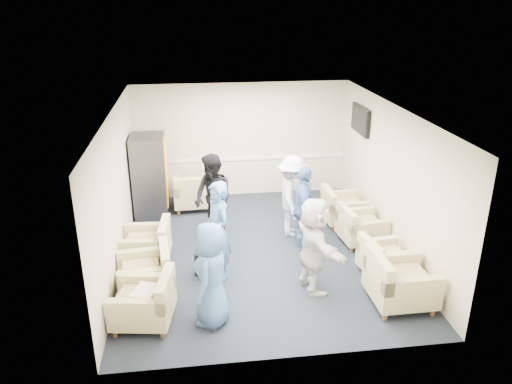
{
  "coord_description": "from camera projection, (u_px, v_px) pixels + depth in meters",
  "views": [
    {
      "loc": [
        -1.16,
        -8.3,
        4.53
      ],
      "look_at": [
        -0.03,
        0.2,
        1.14
      ],
      "focal_mm": 35.0,
      "sensor_mm": 36.0,
      "label": 1
    }
  ],
  "objects": [
    {
      "name": "floor",
      "position": [
        259.0,
        252.0,
        9.46
      ],
      "size": [
        6.0,
        6.0,
        0.0
      ],
      "primitive_type": "plane",
      "color": "black",
      "rests_on": "ground"
    },
    {
      "name": "ceiling",
      "position": [
        259.0,
        111.0,
        8.47
      ],
      "size": [
        6.0,
        6.0,
        0.0
      ],
      "primitive_type": "plane",
      "rotation": [
        3.14,
        0.0,
        0.0
      ],
      "color": "white",
      "rests_on": "back_wall"
    },
    {
      "name": "right_wall",
      "position": [
        392.0,
        179.0,
        9.27
      ],
      "size": [
        0.02,
        6.0,
        2.7
      ],
      "primitive_type": "cube",
      "color": "beige",
      "rests_on": "floor"
    },
    {
      "name": "armchair_right_midfar",
      "position": [
        359.0,
        228.0,
        9.68
      ],
      "size": [
        0.88,
        0.88,
        0.64
      ],
      "rotation": [
        0.0,
        0.0,
        1.67
      ],
      "color": "tan",
      "rests_on": "floor"
    },
    {
      "name": "person_front_left",
      "position": [
        211.0,
        275.0,
        7.15
      ],
      "size": [
        0.74,
        0.91,
        1.6
      ],
      "primitive_type": "imported",
      "rotation": [
        0.0,
        0.0,
        -1.91
      ],
      "color": "#4469A3",
      "rests_on": "floor"
    },
    {
      "name": "front_wall",
      "position": [
        292.0,
        270.0,
        6.2
      ],
      "size": [
        5.0,
        0.02,
        2.7
      ],
      "primitive_type": "cube",
      "color": "beige",
      "rests_on": "floor"
    },
    {
      "name": "person_mid_left",
      "position": [
        218.0,
        232.0,
        8.28
      ],
      "size": [
        0.62,
        0.74,
        1.74
      ],
      "primitive_type": "imported",
      "rotation": [
        0.0,
        0.0,
        -1.2
      ],
      "color": "#4469A3",
      "rests_on": "floor"
    },
    {
      "name": "person_front_right",
      "position": [
        314.0,
        245.0,
        7.98
      ],
      "size": [
        0.73,
        1.56,
        1.62
      ],
      "primitive_type": "imported",
      "rotation": [
        0.0,
        0.0,
        1.74
      ],
      "color": "silver",
      "rests_on": "floor"
    },
    {
      "name": "pillow",
      "position": [
        145.0,
        293.0,
        7.23
      ],
      "size": [
        0.43,
        0.49,
        0.12
      ],
      "primitive_type": "cube",
      "rotation": [
        0.0,
        0.0,
        -1.92
      ],
      "color": "silver",
      "rests_on": "armchair_left_near"
    },
    {
      "name": "left_wall",
      "position": [
        117.0,
        192.0,
        8.66
      ],
      "size": [
        0.02,
        6.0,
        2.7
      ],
      "primitive_type": "cube",
      "color": "beige",
      "rests_on": "floor"
    },
    {
      "name": "back_wall",
      "position": [
        242.0,
        140.0,
        11.73
      ],
      "size": [
        5.0,
        0.02,
        2.7
      ],
      "primitive_type": "cube",
      "color": "beige",
      "rests_on": "floor"
    },
    {
      "name": "armchair_right_midnear",
      "position": [
        383.0,
        260.0,
        8.53
      ],
      "size": [
        0.86,
        0.86,
        0.61
      ],
      "rotation": [
        0.0,
        0.0,
        1.72
      ],
      "color": "tan",
      "rests_on": "floor"
    },
    {
      "name": "tv",
      "position": [
        360.0,
        120.0,
        10.67
      ],
      "size": [
        0.1,
        1.0,
        0.58
      ],
      "color": "black",
      "rests_on": "right_wall"
    },
    {
      "name": "armchair_right_near",
      "position": [
        397.0,
        283.0,
        7.73
      ],
      "size": [
        0.94,
        0.94,
        0.74
      ],
      "rotation": [
        0.0,
        0.0,
        1.58
      ],
      "color": "tan",
      "rests_on": "floor"
    },
    {
      "name": "backpack",
      "position": [
        205.0,
        261.0,
        8.59
      ],
      "size": [
        0.35,
        0.3,
        0.51
      ],
      "rotation": [
        0.0,
        0.0,
        -0.31
      ],
      "color": "black",
      "rests_on": "floor"
    },
    {
      "name": "person_back_right",
      "position": [
        292.0,
        196.0,
        9.87
      ],
      "size": [
        0.72,
        1.12,
        1.64
      ],
      "primitive_type": "imported",
      "rotation": [
        0.0,
        0.0,
        1.46
      ],
      "color": "white",
      "rests_on": "floor"
    },
    {
      "name": "armchair_corner",
      "position": [
        194.0,
        194.0,
        11.26
      ],
      "size": [
        0.92,
        0.92,
        0.71
      ],
      "rotation": [
        0.0,
        0.0,
        3.18
      ],
      "color": "tan",
      "rests_on": "floor"
    },
    {
      "name": "armchair_left_mid",
      "position": [
        148.0,
        274.0,
        8.07
      ],
      "size": [
        0.9,
        0.9,
        0.66
      ],
      "rotation": [
        0.0,
        0.0,
        -1.47
      ],
      "color": "tan",
      "rests_on": "floor"
    },
    {
      "name": "armchair_left_far",
      "position": [
        149.0,
        245.0,
        8.99
      ],
      "size": [
        0.89,
        0.89,
        0.66
      ],
      "rotation": [
        0.0,
        0.0,
        -1.66
      ],
      "color": "tan",
      "rests_on": "floor"
    },
    {
      "name": "vending_machine",
      "position": [
        150.0,
        176.0,
        10.78
      ],
      "size": [
        0.73,
        0.85,
        1.79
      ],
      "color": "#48484F",
      "rests_on": "floor"
    },
    {
      "name": "chair_rail",
      "position": [
        242.0,
        159.0,
        11.88
      ],
      "size": [
        4.98,
        0.04,
        0.06
      ],
      "primitive_type": "cube",
      "color": "white",
      "rests_on": "back_wall"
    },
    {
      "name": "armchair_left_near",
      "position": [
        147.0,
        303.0,
        7.29
      ],
      "size": [
        0.96,
        0.96,
        0.67
      ],
      "rotation": [
        0.0,
        0.0,
        -1.73
      ],
      "color": "tan",
      "rests_on": "floor"
    },
    {
      "name": "person_back_left",
      "position": [
        213.0,
        199.0,
        9.63
      ],
      "size": [
        1.02,
        1.07,
        1.75
      ],
      "primitive_type": "imported",
      "rotation": [
        0.0,
        0.0,
        -0.97
      ],
      "color": "black",
      "rests_on": "floor"
    },
    {
      "name": "armchair_right_far",
      "position": [
        341.0,
        209.0,
        10.54
      ],
      "size": [
        0.84,
        0.84,
        0.66
      ],
      "rotation": [
        0.0,
        0.0,
        1.59
      ],
      "color": "tan",
      "rests_on": "floor"
    },
    {
      "name": "person_mid_right",
      "position": [
        303.0,
        208.0,
        9.33
      ],
      "size": [
        0.52,
        1.0,
        1.64
      ],
      "primitive_type": "imported",
      "rotation": [
        0.0,
        0.0,
        1.44
      ],
      "color": "#4469A3",
      "rests_on": "floor"
    }
  ]
}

